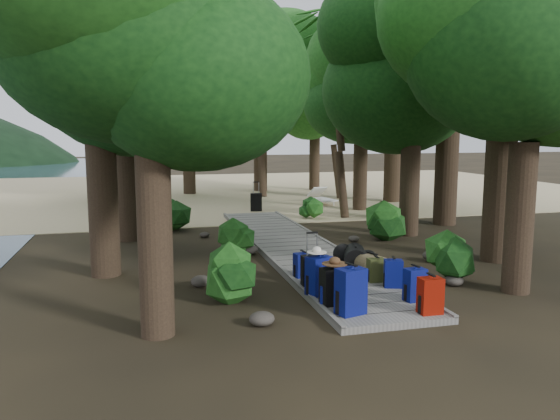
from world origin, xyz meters
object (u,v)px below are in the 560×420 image
object	(u,v)px
duffel_right_khaki	(372,264)
backpack_right_d	(376,269)
backpack_left_a	(351,289)
lone_suitcase_on_sand	(256,202)
backpack_left_d	(303,264)
duffel_right_black	(355,257)
backpack_right_a	(430,294)
sun_lounger	(323,196)
backpack_left_c	(319,273)
suitcase_on_boardwalk	(312,271)
backpack_left_b	(332,284)
backpack_right_c	(393,272)
kayak	(163,202)
backpack_right_b	(415,283)

from	to	relation	value
duffel_right_khaki	backpack_right_d	bearing A→B (deg)	-120.99
backpack_left_a	lone_suitcase_on_sand	xyz separation A→B (m)	(1.07, 12.53, -0.18)
backpack_left_d	duffel_right_black	world-z (taller)	backpack_left_d
backpack_right_a	sun_lounger	world-z (taller)	backpack_right_a
backpack_left_c	suitcase_on_boardwalk	bearing A→B (deg)	63.45
backpack_left_b	backpack_right_a	world-z (taller)	backpack_left_b
backpack_left_b	suitcase_on_boardwalk	distance (m)	1.15
backpack_left_b	duffel_right_black	distance (m)	2.63
backpack_right_c	backpack_left_a	bearing A→B (deg)	-118.88
backpack_right_c	lone_suitcase_on_sand	bearing A→B (deg)	110.10
backpack_left_a	suitcase_on_boardwalk	distance (m)	1.69
backpack_left_c	sun_lounger	distance (m)	13.39
backpack_right_d	lone_suitcase_on_sand	xyz separation A→B (m)	(-0.15, 10.82, -0.01)
backpack_right_a	lone_suitcase_on_sand	size ratio (longest dim) A/B	0.96
backpack_right_a	suitcase_on_boardwalk	xyz separation A→B (m)	(-1.40, 1.97, -0.03)
backpack_right_d	kayak	bearing A→B (deg)	107.96
backpack_right_b	backpack_left_c	bearing A→B (deg)	145.75
suitcase_on_boardwalk	duffel_right_khaki	bearing A→B (deg)	20.54
backpack_right_a	suitcase_on_boardwalk	distance (m)	2.42
backpack_left_c	duffel_right_black	distance (m)	2.14
backpack_right_d	duffel_right_black	bearing A→B (deg)	93.18
duffel_right_black	sun_lounger	distance (m)	11.42
duffel_right_khaki	suitcase_on_boardwalk	world-z (taller)	suitcase_on_boardwalk
sun_lounger	kayak	bearing A→B (deg)	158.87
backpack_right_c	suitcase_on_boardwalk	bearing A→B (deg)	-177.13
backpack_left_b	backpack_left_d	size ratio (longest dim) A/B	1.31
backpack_left_b	backpack_left_c	size ratio (longest dim) A/B	0.91
backpack_left_b	sun_lounger	distance (m)	13.97
backpack_left_a	suitcase_on_boardwalk	world-z (taller)	backpack_left_a
backpack_left_c	duffel_right_khaki	bearing A→B (deg)	11.82
backpack_left_d	duffel_right_khaki	size ratio (longest dim) A/B	0.83
backpack_left_c	sun_lounger	xyz separation A→B (m)	(4.41, 12.65, -0.16)
backpack_right_b	duffel_right_khaki	distance (m)	1.82
backpack_left_b	backpack_right_b	world-z (taller)	backpack_left_b
backpack_left_b	backpack_left_c	distance (m)	0.62
backpack_right_b	suitcase_on_boardwalk	size ratio (longest dim) A/B	1.05
backpack_right_c	duffel_right_black	xyz separation A→B (m)	(-0.16, 1.53, -0.05)
sun_lounger	backpack_right_c	bearing A→B (deg)	-115.07
backpack_right_d	suitcase_on_boardwalk	bearing A→B (deg)	-176.17
backpack_left_b	backpack_right_b	bearing A→B (deg)	-12.80
backpack_right_c	lone_suitcase_on_sand	xyz separation A→B (m)	(-0.30, 11.27, -0.05)
kayak	backpack_left_b	bearing A→B (deg)	-65.23
backpack_left_d	suitcase_on_boardwalk	bearing A→B (deg)	-101.30
backpack_right_a	suitcase_on_boardwalk	bearing A→B (deg)	126.09
backpack_right_c	kayak	world-z (taller)	backpack_right_c
backpack_left_b	backpack_right_d	size ratio (longest dim) A/B	1.40
backpack_left_a	kayak	xyz separation A→B (m)	(-2.38, 14.85, -0.35)
backpack_left_a	suitcase_on_boardwalk	bearing A→B (deg)	78.05
backpack_right_d	suitcase_on_boardwalk	world-z (taller)	suitcase_on_boardwalk
kayak	backpack_right_a	bearing A→B (deg)	-60.63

